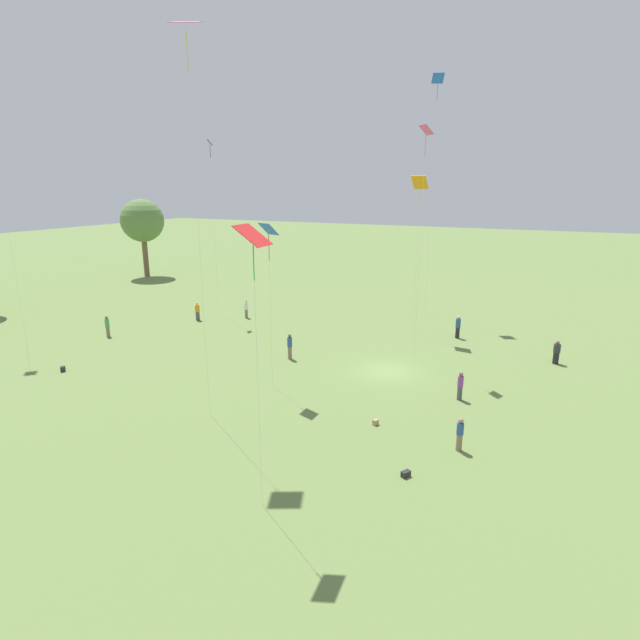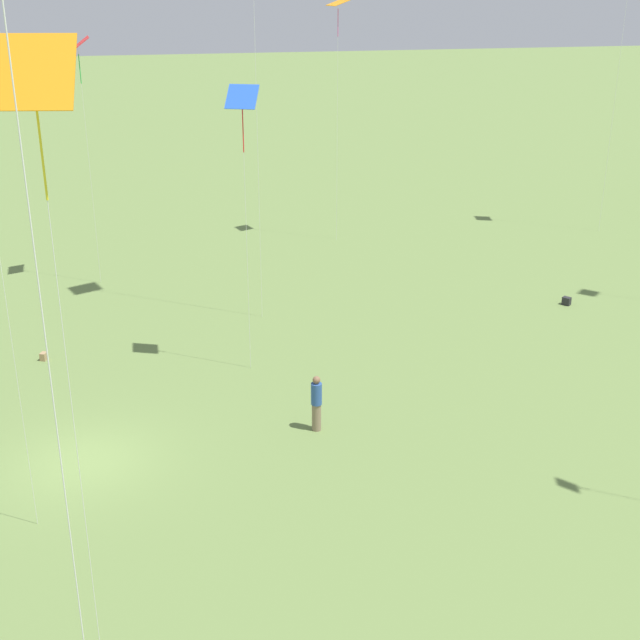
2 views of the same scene
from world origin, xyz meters
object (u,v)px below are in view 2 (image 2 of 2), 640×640
object	(u,v)px
person_4	(316,403)
kite_8	(78,52)
kite_1	(338,14)
picnic_bag_0	(567,301)
kite_2	(242,107)
kite_3	(35,95)
picnic_bag_1	(44,356)

from	to	relation	value
person_4	kite_8	size ratio (longest dim) A/B	0.17
kite_1	picnic_bag_0	world-z (taller)	kite_1
person_4	picnic_bag_0	xyz separation A→B (m)	(-8.63, 12.42, -0.77)
person_4	kite_2	world-z (taller)	kite_2
kite_1	picnic_bag_0	xyz separation A→B (m)	(11.20, 7.64, -11.03)
person_4	kite_8	distance (m)	19.14
person_4	kite_2	xyz separation A→B (m)	(-4.93, -1.49, 8.30)
kite_3	kite_8	size ratio (longest dim) A/B	1.18
kite_3	kite_8	world-z (taller)	kite_3
person_4	kite_2	size ratio (longest dim) A/B	0.19
person_4	kite_3	size ratio (longest dim) A/B	0.15
person_4	picnic_bag_0	world-z (taller)	person_4
kite_1	kite_2	distance (m)	16.30
person_4	kite_8	bearing A→B (deg)	19.08
kite_8	picnic_bag_0	size ratio (longest dim) A/B	25.84
kite_1	picnic_bag_1	size ratio (longest dim) A/B	35.27
kite_2	kite_3	world-z (taller)	kite_3
kite_1	kite_8	distance (m)	12.81
kite_1	picnic_bag_1	world-z (taller)	kite_1
kite_3	picnic_bag_0	xyz separation A→B (m)	(-18.99, 18.50, -11.65)
kite_8	person_4	bearing A→B (deg)	64.84
kite_3	picnic_bag_1	world-z (taller)	kite_3
picnic_bag_0	person_4	bearing A→B (deg)	-55.21
kite_2	picnic_bag_0	world-z (taller)	kite_2
kite_1	kite_2	world-z (taller)	kite_1
kite_1	kite_2	bearing A→B (deg)	4.00
kite_3	picnic_bag_0	size ratio (longest dim) A/B	30.60
person_4	picnic_bag_1	distance (m)	11.32
kite_2	picnic_bag_0	xyz separation A→B (m)	(-3.71, 13.91, -9.07)
kite_1	picnic_bag_0	bearing A→B (deg)	61.09
kite_2	picnic_bag_0	bearing A→B (deg)	80.39
kite_2	kite_8	xyz separation A→B (m)	(-10.31, -5.63, 0.84)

